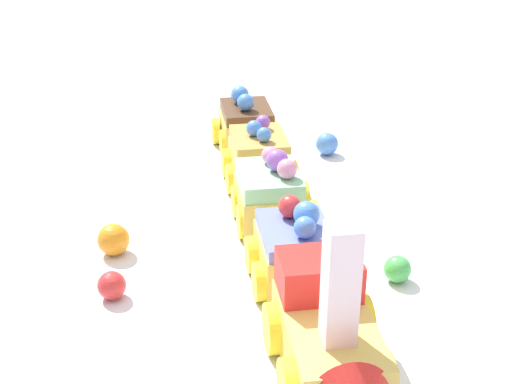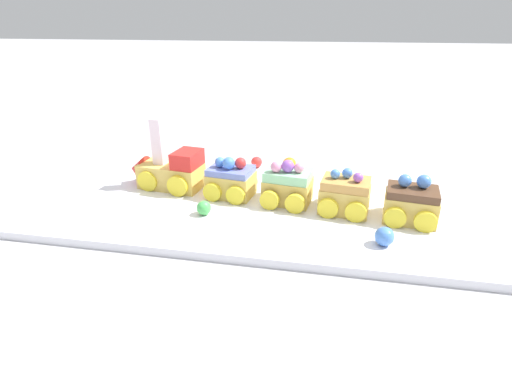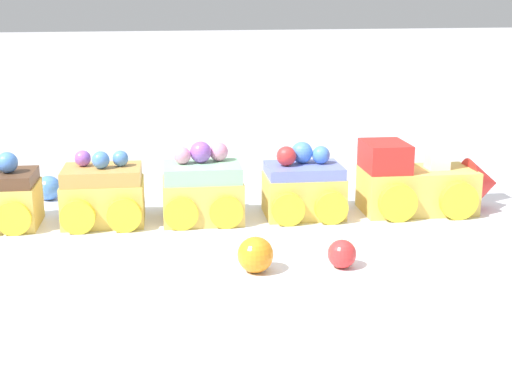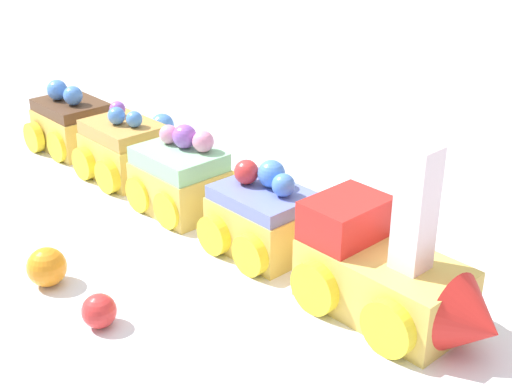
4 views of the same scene
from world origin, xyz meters
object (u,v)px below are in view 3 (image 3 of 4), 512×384
object	(u,v)px
gumball_blue	(49,188)
cake_car_mint	(202,190)
gumball_orange	(255,255)
gumball_red	(342,254)
cake_train_locomotive	(425,181)
gumball_green	(300,183)
cake_car_caramel	(103,195)
cake_car_blueberry	(303,189)

from	to	relation	value
gumball_blue	cake_car_mint	bearing A→B (deg)	-37.34
gumball_orange	gumball_red	distance (m)	0.06
cake_train_locomotive	gumball_green	size ratio (longest dim) A/B	6.39
cake_car_caramel	gumball_blue	world-z (taller)	cake_car_caramel
cake_train_locomotive	cake_car_mint	bearing A→B (deg)	179.94
cake_car_blueberry	gumball_blue	distance (m)	0.26
cake_car_caramel	gumball_blue	bearing A→B (deg)	125.91
cake_car_caramel	gumball_green	distance (m)	0.21
cake_car_blueberry	cake_train_locomotive	bearing A→B (deg)	-0.11
cake_car_caramel	gumball_blue	size ratio (longest dim) A/B	3.16
cake_train_locomotive	cake_car_caramel	size ratio (longest dim) A/B	1.76
cake_car_blueberry	gumball_orange	bearing A→B (deg)	-114.03
cake_car_caramel	gumball_orange	size ratio (longest dim) A/B	2.91
cake_train_locomotive	gumball_blue	world-z (taller)	cake_train_locomotive
gumball_green	cake_train_locomotive	bearing A→B (deg)	-44.62
cake_car_caramel	gumball_red	world-z (taller)	cake_car_caramel
cake_train_locomotive	gumball_red	distance (m)	0.18
cake_car_mint	gumball_red	distance (m)	0.17
cake_train_locomotive	cake_car_caramel	distance (m)	0.30
cake_train_locomotive	cake_car_mint	size ratio (longest dim) A/B	1.76
cake_car_caramel	gumball_blue	xyz separation A→B (m)	(-0.05, 0.09, -0.01)
cake_car_blueberry	gumball_orange	world-z (taller)	cake_car_blueberry
gumball_red	gumball_blue	distance (m)	0.33
gumball_red	gumball_green	bearing A→B (deg)	79.74
cake_car_caramel	gumball_orange	world-z (taller)	cake_car_caramel
cake_car_blueberry	cake_car_mint	size ratio (longest dim) A/B	1.00
cake_car_mint	gumball_blue	distance (m)	0.17
gumball_green	gumball_orange	bearing A→B (deg)	-116.62
cake_car_caramel	gumball_orange	xyz separation A→B (m)	(0.10, -0.15, -0.01)
cake_train_locomotive	gumball_red	size ratio (longest dim) A/B	6.34
cake_train_locomotive	cake_car_mint	distance (m)	0.21
cake_car_blueberry	cake_car_caramel	size ratio (longest dim) A/B	1.00
cake_car_caramel	cake_car_blueberry	bearing A→B (deg)	0.06
cake_car_caramel	gumball_red	bearing A→B (deg)	-36.94
cake_car_mint	gumball_green	size ratio (longest dim) A/B	3.63
cake_car_blueberry	cake_car_caramel	xyz separation A→B (m)	(-0.18, 0.02, -0.00)
gumball_blue	gumball_green	bearing A→B (deg)	-9.15
gumball_orange	gumball_red	bearing A→B (deg)	-7.41
cake_car_mint	cake_car_caramel	world-z (taller)	cake_car_mint
cake_train_locomotive	cake_car_mint	world-z (taller)	cake_train_locomotive
gumball_orange	gumball_green	world-z (taller)	gumball_orange
cake_car_mint	gumball_orange	world-z (taller)	cake_car_mint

